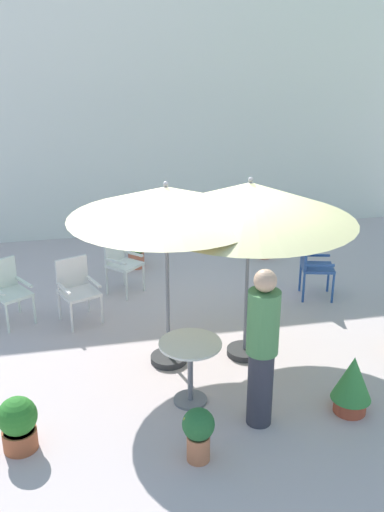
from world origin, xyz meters
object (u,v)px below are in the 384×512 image
patio_chair_3 (77,286)px  potted_plant_5 (18,423)px  patio_chair_1 (8,287)px  potted_plant_6 (136,246)px  potted_plant_1 (198,431)px  patio_umbrella_0 (166,204)px  patio_chair_0 (120,259)px  potted_plant_2 (265,242)px  cafe_table_0 (190,361)px  patio_umbrella_1 (250,202)px  standing_person (262,347)px  patio_chair_2 (312,262)px  potted_plant_3 (352,383)px

patio_chair_3 → potted_plant_5: size_ratio=1.57×
patio_chair_3 → potted_plant_5: bearing=-103.6°
patio_chair_1 → patio_chair_3: bearing=-10.2°
potted_plant_6 → potted_plant_5: bearing=-110.7°
patio_chair_1 → potted_plant_1: (1.93, -3.33, -0.18)m
patio_umbrella_0 → patio_chair_0: 2.66m
potted_plant_2 → potted_plant_5: 5.91m
patio_chair_1 → patio_chair_3: 0.94m
cafe_table_0 → patio_chair_3: 2.50m
patio_umbrella_1 → standing_person: patio_umbrella_1 is taller
patio_chair_3 → potted_plant_1: 3.32m
patio_chair_0 → potted_plant_5: size_ratio=1.66×
cafe_table_0 → potted_plant_1: (-0.12, -0.93, -0.18)m
patio_chair_2 → potted_plant_1: bearing=-127.5°
patio_chair_0 → patio_chair_1: (-1.61, -0.65, -0.04)m
patio_chair_3 → potted_plant_3: 3.90m
patio_umbrella_1 → patio_chair_0: (-1.31, 2.22, -1.44)m
patio_umbrella_0 → potted_plant_2: bearing=53.9°
patio_chair_1 → patio_chair_3: (0.92, -0.17, 0.01)m
patio_umbrella_1 → patio_chair_2: bearing=44.4°
patio_umbrella_0 → potted_plant_2: 4.22m
patio_chair_1 → potted_plant_1: bearing=-59.8°
patio_umbrella_1 → patio_chair_0: patio_umbrella_1 is taller
patio_chair_0 → potted_plant_1: 4.00m
patio_chair_2 → patio_chair_3: patio_chair_2 is taller
potted_plant_6 → standing_person: bearing=-80.9°
patio_chair_2 → potted_plant_3: bearing=-104.2°
patio_chair_0 → potted_plant_5: 3.71m
patio_umbrella_1 → patio_chair_3: size_ratio=2.79×
patio_umbrella_1 → cafe_table_0: (-0.87, -0.83, -1.47)m
patio_umbrella_0 → potted_plant_5: (-1.68, -1.27, -1.71)m
patio_chair_2 → potted_plant_5: size_ratio=1.76×
standing_person → patio_chair_3: bearing=122.6°
patio_umbrella_0 → patio_chair_0: patio_umbrella_0 is taller
potted_plant_6 → patio_chair_3: bearing=-120.2°
patio_umbrella_1 → standing_person: size_ratio=1.44×
potted_plant_5 → potted_plant_6: bearing=69.3°
patio_umbrella_1 → patio_chair_0: bearing=120.6°
patio_chair_2 → potted_plant_6: patio_chair_2 is taller
cafe_table_0 → potted_plant_6: (-0.10, 4.00, -0.12)m
cafe_table_0 → potted_plant_2: cafe_table_0 is taller
patio_chair_0 → cafe_table_0: bearing=-81.7°
patio_chair_1 → potted_plant_1: size_ratio=1.59×
patio_umbrella_0 → standing_person: bearing=-62.5°
patio_umbrella_1 → potted_plant_6: 3.67m
potted_plant_3 → standing_person: size_ratio=0.39×
patio_umbrella_0 → potted_plant_5: 2.72m
potted_plant_5 → cafe_table_0: bearing=13.2°
patio_umbrella_1 → patio_chair_1: (-2.92, 1.57, -1.47)m
patio_chair_3 → potted_plant_1: bearing=-72.2°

